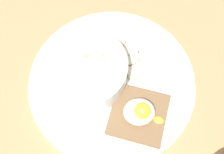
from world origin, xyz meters
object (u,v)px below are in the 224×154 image
at_px(banana_slice_inner, 135,73).
at_px(banana_slice_left, 147,56).
at_px(banana_slice_right, 137,45).
at_px(toast_slice, 138,115).
at_px(poached_egg, 140,112).
at_px(banana_slice_front, 129,57).
at_px(banana_slice_back, 117,41).
at_px(oatmeal_bowl, 86,71).

bearing_deg(banana_slice_inner, banana_slice_left, 48.15).
bearing_deg(banana_slice_right, toast_slice, -96.75).
bearing_deg(banana_slice_left, poached_egg, -105.75).
bearing_deg(poached_egg, banana_slice_right, 83.91).
distance_m(banana_slice_front, banana_slice_inner, 0.03).
height_order(toast_slice, banana_slice_back, banana_slice_back).
xyz_separation_m(poached_egg, banana_slice_right, (0.01, 0.13, -0.02)).
bearing_deg(banana_slice_front, banana_slice_right, 53.76).
bearing_deg(toast_slice, banana_slice_back, 97.55).
bearing_deg(toast_slice, oatmeal_bowl, 135.18).
xyz_separation_m(poached_egg, banana_slice_front, (-0.00, 0.11, -0.02)).
height_order(oatmeal_bowl, poached_egg, oatmeal_bowl).
bearing_deg(banana_slice_left, banana_slice_back, 144.53).
relative_size(toast_slice, banana_slice_left, 3.18).
relative_size(oatmeal_bowl, toast_slice, 1.21).
height_order(banana_slice_front, banana_slice_inner, banana_slice_front).
distance_m(banana_slice_front, banana_slice_back, 0.04).
xyz_separation_m(banana_slice_front, banana_slice_left, (0.03, -0.00, -0.00)).
distance_m(oatmeal_bowl, banana_slice_left, 0.12).
bearing_deg(banana_slice_left, banana_slice_front, 177.12).
relative_size(poached_egg, banana_slice_left, 1.78).
bearing_deg(poached_egg, banana_slice_back, 98.08).
xyz_separation_m(oatmeal_bowl, banana_slice_back, (0.06, 0.07, -0.02)).
bearing_deg(banana_slice_back, banana_slice_inner, -70.58).
distance_m(oatmeal_bowl, banana_slice_back, 0.09).
distance_m(poached_egg, banana_slice_right, 0.14).
xyz_separation_m(toast_slice, banana_slice_left, (0.03, 0.11, -0.00)).
relative_size(toast_slice, banana_slice_front, 2.50).
relative_size(banana_slice_front, banana_slice_inner, 1.35).
xyz_separation_m(banana_slice_left, banana_slice_back, (-0.05, 0.04, 0.00)).
distance_m(toast_slice, poached_egg, 0.02).
bearing_deg(poached_egg, banana_slice_front, 91.08).
bearing_deg(banana_slice_left, toast_slice, -106.57).
distance_m(banana_slice_back, banana_slice_inner, 0.07).
distance_m(oatmeal_bowl, banana_slice_inner, 0.09).
bearing_deg(toast_slice, banana_slice_right, 83.25).
distance_m(banana_slice_front, banana_slice_right, 0.03).
relative_size(toast_slice, banana_slice_inner, 3.38).
height_order(toast_slice, banana_slice_left, same).
xyz_separation_m(oatmeal_bowl, banana_slice_front, (0.08, 0.03, -0.02)).
bearing_deg(banana_slice_back, banana_slice_front, -62.01).
bearing_deg(banana_slice_right, banana_slice_inner, -101.43).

